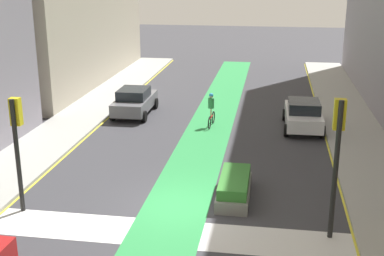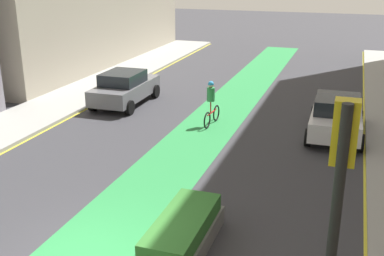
% 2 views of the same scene
% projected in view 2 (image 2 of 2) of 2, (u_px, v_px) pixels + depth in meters
% --- Properties ---
extents(traffic_signal_near_right, '(0.35, 0.52, 4.48)m').
position_uv_depth(traffic_signal_near_right, '(338.00, 192.00, 6.83)').
color(traffic_signal_near_right, black).
rests_on(traffic_signal_near_right, ground_plane).
extents(car_white_right_far, '(2.08, 4.23, 1.57)m').
position_uv_depth(car_white_right_far, '(336.00, 116.00, 17.97)').
color(car_white_right_far, silver).
rests_on(car_white_right_far, ground_plane).
extents(car_grey_left_far, '(2.04, 4.21, 1.57)m').
position_uv_depth(car_grey_left_far, '(125.00, 88.00, 22.07)').
color(car_grey_left_far, slate).
rests_on(car_grey_left_far, ground_plane).
extents(cyclist_in_lane, '(0.32, 1.73, 1.86)m').
position_uv_depth(cyclist_in_lane, '(211.00, 102.00, 19.11)').
color(cyclist_in_lane, black).
rests_on(cyclist_in_lane, ground_plane).
extents(median_planter, '(1.16, 3.06, 0.85)m').
position_uv_depth(median_planter, '(182.00, 235.00, 10.81)').
color(median_planter, slate).
rests_on(median_planter, ground_plane).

